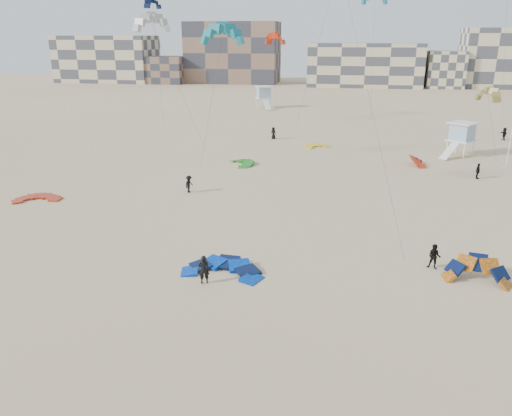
% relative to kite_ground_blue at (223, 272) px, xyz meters
% --- Properties ---
extents(ground, '(320.00, 320.00, 0.00)m').
position_rel_kite_ground_blue_xyz_m(ground, '(1.29, -3.38, 0.00)').
color(ground, '#D5B78E').
rests_on(ground, ground).
extents(kite_ground_blue, '(4.98, 5.21, 1.59)m').
position_rel_kite_ground_blue_xyz_m(kite_ground_blue, '(0.00, 0.00, 0.00)').
color(kite_ground_blue, '#005ABB').
rests_on(kite_ground_blue, ground).
extents(kite_ground_orange, '(4.25, 4.28, 3.72)m').
position_rel_kite_ground_blue_xyz_m(kite_ground_orange, '(15.19, 1.57, 0.00)').
color(kite_ground_orange, orange).
rests_on(kite_ground_orange, ground).
extents(kite_ground_red, '(4.88, 5.02, 0.64)m').
position_rel_kite_ground_blue_xyz_m(kite_ground_red, '(-19.80, 11.13, 0.00)').
color(kite_ground_red, red).
rests_on(kite_ground_red, ground).
extents(kite_ground_green, '(5.06, 4.97, 1.30)m').
position_rel_kite_ground_blue_xyz_m(kite_ground_green, '(-4.45, 27.24, 0.00)').
color(kite_ground_green, '#147F19').
rests_on(kite_ground_green, ground).
extents(kite_ground_red_far, '(3.37, 3.23, 3.09)m').
position_rel_kite_ground_blue_xyz_m(kite_ground_red_far, '(15.25, 30.37, 0.00)').
color(kite_ground_red_far, red).
rests_on(kite_ground_red_far, ground).
extents(kite_ground_yellow, '(4.72, 4.75, 0.88)m').
position_rel_kite_ground_blue_xyz_m(kite_ground_yellow, '(3.33, 37.99, 0.00)').
color(kite_ground_yellow, gold).
rests_on(kite_ground_yellow, ground).
extents(kitesurfer_main, '(0.75, 0.61, 1.78)m').
position_rel_kite_ground_blue_xyz_m(kitesurfer_main, '(-0.75, -1.55, 0.89)').
color(kitesurfer_main, black).
rests_on(kitesurfer_main, ground).
extents(kitesurfer_b, '(0.95, 0.84, 1.63)m').
position_rel_kite_ground_blue_xyz_m(kitesurfer_b, '(12.90, 2.88, 0.81)').
color(kitesurfer_b, black).
rests_on(kitesurfer_b, ground).
extents(kitesurfer_c, '(0.89, 1.18, 1.62)m').
position_rel_kite_ground_blue_xyz_m(kitesurfer_c, '(-7.09, 15.72, 0.81)').
color(kitesurfer_c, black).
rests_on(kitesurfer_c, ground).
extents(kitesurfer_d, '(0.48, 0.98, 1.61)m').
position_rel_kite_ground_blue_xyz_m(kitesurfer_d, '(20.56, 25.52, 0.80)').
color(kitesurfer_d, black).
rests_on(kitesurfer_d, ground).
extents(kitesurfer_e, '(0.93, 0.73, 1.67)m').
position_rel_kite_ground_blue_xyz_m(kitesurfer_e, '(-3.08, 42.59, 0.84)').
color(kitesurfer_e, black).
rests_on(kitesurfer_e, ground).
extents(kitesurfer_f, '(0.81, 1.70, 1.76)m').
position_rel_kite_ground_blue_xyz_m(kitesurfer_f, '(28.94, 47.50, 0.88)').
color(kitesurfer_f, black).
rests_on(kitesurfer_f, ground).
extents(kite_fly_teal_a, '(5.91, 7.11, 14.22)m').
position_rel_kite_ground_blue_xyz_m(kite_fly_teal_a, '(-3.35, 14.75, 13.85)').
color(kite_fly_teal_a, '#157787').
rests_on(kite_fly_teal_a, ground).
extents(kite_fly_grey, '(7.24, 5.34, 15.38)m').
position_rel_kite_ground_blue_xyz_m(kite_fly_grey, '(-13.46, 25.29, 14.99)').
color(kite_fly_grey, silver).
rests_on(kite_fly_grey, ground).
extents(kite_fly_olive, '(4.00, 3.96, 8.15)m').
position_rel_kite_ground_blue_xyz_m(kite_fly_olive, '(21.45, 29.34, 8.00)').
color(kite_fly_olive, olive).
rests_on(kite_fly_olive, ground).
extents(kite_fly_navy, '(4.90, 8.12, 18.38)m').
position_rel_kite_ground_blue_xyz_m(kite_fly_navy, '(-21.93, 47.71, 18.29)').
color(kite_fly_navy, '#070F3C').
rests_on(kite_fly_navy, ground).
extents(kite_fly_red, '(5.27, 5.45, 13.80)m').
position_rel_kite_ground_blue_xyz_m(kite_fly_red, '(-5.37, 59.30, 13.29)').
color(kite_fly_red, red).
rests_on(kite_fly_red, ground).
extents(lifeguard_tower_near, '(4.03, 6.09, 4.05)m').
position_rel_kite_ground_blue_xyz_m(lifeguard_tower_near, '(20.91, 36.35, 2.01)').
color(lifeguard_tower_near, white).
rests_on(lifeguard_tower_near, ground).
extents(lifeguard_tower_far, '(3.98, 6.40, 4.30)m').
position_rel_kite_ground_blue_xyz_m(lifeguard_tower_far, '(-9.76, 74.47, 2.13)').
color(lifeguard_tower_far, white).
rests_on(lifeguard_tower_far, ground).
extents(flagpole, '(0.62, 0.10, 7.62)m').
position_rel_kite_ground_blue_xyz_m(flagpole, '(24.90, 31.18, 4.01)').
color(flagpole, white).
rests_on(flagpole, ground).
extents(condo_west_a, '(30.00, 15.00, 14.00)m').
position_rel_kite_ground_blue_xyz_m(condo_west_a, '(-68.71, 126.62, 7.00)').
color(condo_west_a, beige).
rests_on(condo_west_a, ground).
extents(condo_west_b, '(28.00, 14.00, 18.00)m').
position_rel_kite_ground_blue_xyz_m(condo_west_b, '(-28.71, 130.62, 9.00)').
color(condo_west_b, '#7C5D4B').
rests_on(condo_west_b, ground).
extents(condo_mid, '(32.00, 16.00, 12.00)m').
position_rel_kite_ground_blue_xyz_m(condo_mid, '(11.29, 126.62, 6.00)').
color(condo_mid, beige).
rests_on(condo_mid, ground).
extents(condo_east, '(26.00, 14.00, 16.00)m').
position_rel_kite_ground_blue_xyz_m(condo_east, '(51.29, 128.62, 8.00)').
color(condo_east, beige).
rests_on(condo_east, ground).
extents(condo_fill_left, '(12.00, 10.00, 8.00)m').
position_rel_kite_ground_blue_xyz_m(condo_fill_left, '(-48.71, 124.62, 4.00)').
color(condo_fill_left, '#7C5D4B').
rests_on(condo_fill_left, ground).
extents(condo_fill_right, '(10.00, 10.00, 10.00)m').
position_rel_kite_ground_blue_xyz_m(condo_fill_right, '(33.29, 124.62, 5.00)').
color(condo_fill_right, beige).
rests_on(condo_fill_right, ground).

